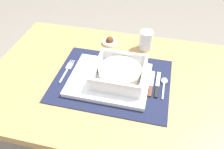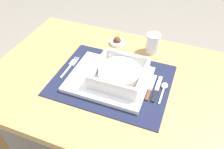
% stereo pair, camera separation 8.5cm
% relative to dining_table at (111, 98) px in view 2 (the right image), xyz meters
% --- Properties ---
extents(dining_table, '(0.95, 0.65, 0.72)m').
position_rel_dining_table_xyz_m(dining_table, '(0.00, 0.00, 0.00)').
color(dining_table, '#B2844C').
rests_on(dining_table, ground).
extents(placemat, '(0.43, 0.33, 0.00)m').
position_rel_dining_table_xyz_m(placemat, '(0.01, -0.01, 0.11)').
color(placemat, '#191E38').
rests_on(placemat, dining_table).
extents(serving_plate, '(0.29, 0.23, 0.02)m').
position_rel_dining_table_xyz_m(serving_plate, '(0.00, -0.02, 0.12)').
color(serving_plate, white).
rests_on(serving_plate, placemat).
extents(porridge_bowl, '(0.18, 0.18, 0.05)m').
position_rel_dining_table_xyz_m(porridge_bowl, '(0.04, -0.01, 0.15)').
color(porridge_bowl, white).
rests_on(porridge_bowl, serving_plate).
extents(fork, '(0.02, 0.14, 0.00)m').
position_rel_dining_table_xyz_m(fork, '(-0.18, 0.00, 0.12)').
color(fork, silver).
rests_on(fork, placemat).
extents(spoon, '(0.02, 0.11, 0.01)m').
position_rel_dining_table_xyz_m(spoon, '(0.20, 0.01, 0.12)').
color(spoon, silver).
rests_on(spoon, placemat).
extents(butter_knife, '(0.01, 0.13, 0.01)m').
position_rel_dining_table_xyz_m(butter_knife, '(0.18, -0.01, 0.12)').
color(butter_knife, black).
rests_on(butter_knife, placemat).
extents(bread_knife, '(0.01, 0.14, 0.01)m').
position_rel_dining_table_xyz_m(bread_knife, '(0.15, -0.01, 0.12)').
color(bread_knife, '#59331E').
rests_on(bread_knife, placemat).
extents(drinking_glass, '(0.06, 0.06, 0.08)m').
position_rel_dining_table_xyz_m(drinking_glass, '(0.10, 0.22, 0.15)').
color(drinking_glass, white).
rests_on(drinking_glass, dining_table).
extents(condiment_saucer, '(0.07, 0.07, 0.04)m').
position_rel_dining_table_xyz_m(condiment_saucer, '(-0.06, 0.22, 0.12)').
color(condiment_saucer, white).
rests_on(condiment_saucer, dining_table).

